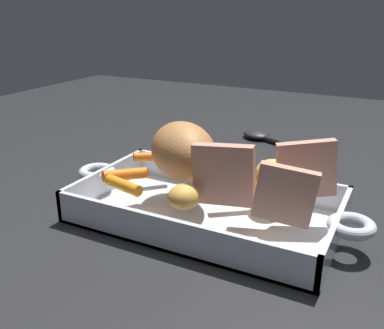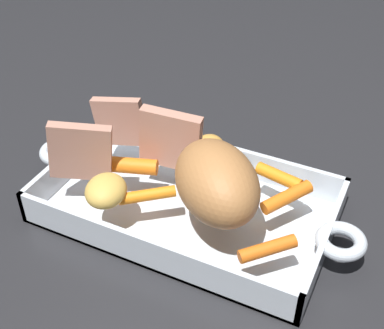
{
  "view_description": "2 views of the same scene",
  "coord_description": "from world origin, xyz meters",
  "px_view_note": "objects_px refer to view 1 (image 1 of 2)",
  "views": [
    {
      "loc": [
        -0.24,
        0.52,
        0.3
      ],
      "look_at": [
        0.02,
        0.01,
        0.09
      ],
      "focal_mm": 40.4,
      "sensor_mm": 36.0,
      "label": 1
    },
    {
      "loc": [
        0.23,
        -0.46,
        0.49
      ],
      "look_at": [
        -0.0,
        0.02,
        0.07
      ],
      "focal_mm": 49.22,
      "sensor_mm": 36.0,
      "label": 2
    }
  ],
  "objects_px": {
    "roast_slice_thin": "(224,175)",
    "roast_slice_outer": "(285,195)",
    "baby_carrot_northwest": "(239,178)",
    "serving_spoon": "(266,138)",
    "potato_whole": "(273,171)",
    "roast_slice_thick": "(306,169)",
    "baby_carrot_northeast": "(261,191)",
    "baby_carrot_center_right": "(125,175)",
    "potato_corner": "(181,196)",
    "baby_carrot_southwest": "(123,185)",
    "roasting_dish": "(206,210)",
    "baby_carrot_center_left": "(153,157)",
    "pork_roast": "(183,151)"
  },
  "relations": [
    {
      "from": "roast_slice_thin",
      "to": "serving_spoon",
      "type": "bearing_deg",
      "value": -79.63
    },
    {
      "from": "baby_carrot_northwest",
      "to": "serving_spoon",
      "type": "xyz_separation_m",
      "value": [
        0.07,
        -0.36,
        -0.05
      ]
    },
    {
      "from": "potato_corner",
      "to": "baby_carrot_northwest",
      "type": "bearing_deg",
      "value": -107.8
    },
    {
      "from": "roast_slice_thick",
      "to": "baby_carrot_southwest",
      "type": "xyz_separation_m",
      "value": [
        0.23,
        0.1,
        -0.03
      ]
    },
    {
      "from": "pork_roast",
      "to": "potato_whole",
      "type": "bearing_deg",
      "value": -160.56
    },
    {
      "from": "roast_slice_thin",
      "to": "baby_carrot_northwest",
      "type": "relative_size",
      "value": 1.15
    },
    {
      "from": "roast_slice_thick",
      "to": "baby_carrot_southwest",
      "type": "relative_size",
      "value": 1.26
    },
    {
      "from": "roast_slice_thin",
      "to": "potato_corner",
      "type": "height_order",
      "value": "roast_slice_thin"
    },
    {
      "from": "roast_slice_thick",
      "to": "roast_slice_outer",
      "type": "bearing_deg",
      "value": 86.88
    },
    {
      "from": "baby_carrot_southwest",
      "to": "serving_spoon",
      "type": "bearing_deg",
      "value": -97.51
    },
    {
      "from": "roast_slice_thick",
      "to": "baby_carrot_center_left",
      "type": "xyz_separation_m",
      "value": [
        0.26,
        -0.02,
        -0.03
      ]
    },
    {
      "from": "roast_slice_thin",
      "to": "potato_whole",
      "type": "height_order",
      "value": "roast_slice_thin"
    },
    {
      "from": "baby_carrot_northeast",
      "to": "potato_whole",
      "type": "relative_size",
      "value": 1.21
    },
    {
      "from": "roast_slice_outer",
      "to": "baby_carrot_northwest",
      "type": "relative_size",
      "value": 1.0
    },
    {
      "from": "roast_slice_thick",
      "to": "baby_carrot_northwest",
      "type": "xyz_separation_m",
      "value": [
        0.1,
        -0.0,
        -0.03
      ]
    },
    {
      "from": "roasting_dish",
      "to": "roast_slice_thin",
      "type": "height_order",
      "value": "roast_slice_thin"
    },
    {
      "from": "baby_carrot_center_left",
      "to": "potato_whole",
      "type": "distance_m",
      "value": 0.21
    },
    {
      "from": "baby_carrot_northwest",
      "to": "potato_corner",
      "type": "bearing_deg",
      "value": 72.2
    },
    {
      "from": "baby_carrot_northwest",
      "to": "baby_carrot_center_left",
      "type": "relative_size",
      "value": 1.06
    },
    {
      "from": "baby_carrot_center_right",
      "to": "pork_roast",
      "type": "bearing_deg",
      "value": -146.18
    },
    {
      "from": "roast_slice_thin",
      "to": "baby_carrot_center_right",
      "type": "bearing_deg",
      "value": -2.23
    },
    {
      "from": "roast_slice_thick",
      "to": "baby_carrot_northeast",
      "type": "xyz_separation_m",
      "value": [
        0.05,
        0.03,
        -0.03
      ]
    },
    {
      "from": "baby_carrot_northeast",
      "to": "baby_carrot_center_right",
      "type": "relative_size",
      "value": 1.02
    },
    {
      "from": "roast_slice_thick",
      "to": "potato_corner",
      "type": "height_order",
      "value": "roast_slice_thick"
    },
    {
      "from": "potato_whole",
      "to": "serving_spoon",
      "type": "distance_m",
      "value": 0.36
    },
    {
      "from": "baby_carrot_southwest",
      "to": "baby_carrot_center_right",
      "type": "height_order",
      "value": "baby_carrot_center_right"
    },
    {
      "from": "serving_spoon",
      "to": "pork_roast",
      "type": "bearing_deg",
      "value": 112.93
    },
    {
      "from": "roast_slice_thick",
      "to": "potato_whole",
      "type": "relative_size",
      "value": 1.35
    },
    {
      "from": "roast_slice_outer",
      "to": "baby_carrot_northwest",
      "type": "distance_m",
      "value": 0.13
    },
    {
      "from": "potato_whole",
      "to": "roasting_dish",
      "type": "bearing_deg",
      "value": 42.02
    },
    {
      "from": "roasting_dish",
      "to": "baby_carrot_northeast",
      "type": "xyz_separation_m",
      "value": [
        -0.08,
        -0.01,
        0.04
      ]
    },
    {
      "from": "pork_roast",
      "to": "potato_corner",
      "type": "height_order",
      "value": "pork_roast"
    },
    {
      "from": "baby_carrot_southwest",
      "to": "serving_spoon",
      "type": "height_order",
      "value": "baby_carrot_southwest"
    },
    {
      "from": "roast_slice_thin",
      "to": "roast_slice_outer",
      "type": "distance_m",
      "value": 0.09
    },
    {
      "from": "roast_slice_thin",
      "to": "roast_slice_outer",
      "type": "height_order",
      "value": "roast_slice_thin"
    },
    {
      "from": "baby_carrot_southwest",
      "to": "baby_carrot_center_right",
      "type": "bearing_deg",
      "value": -57.98
    },
    {
      "from": "baby_carrot_northwest",
      "to": "baby_carrot_northeast",
      "type": "bearing_deg",
      "value": 140.3
    },
    {
      "from": "pork_roast",
      "to": "baby_carrot_southwest",
      "type": "xyz_separation_m",
      "value": [
        0.05,
        0.08,
        -0.03
      ]
    },
    {
      "from": "roasting_dish",
      "to": "baby_carrot_center_left",
      "type": "distance_m",
      "value": 0.15
    },
    {
      "from": "roasting_dish",
      "to": "baby_carrot_northwest",
      "type": "distance_m",
      "value": 0.07
    },
    {
      "from": "pork_roast",
      "to": "baby_carrot_northeast",
      "type": "distance_m",
      "value": 0.14
    },
    {
      "from": "roasting_dish",
      "to": "baby_carrot_center_left",
      "type": "xyz_separation_m",
      "value": [
        0.13,
        -0.07,
        0.04
      ]
    },
    {
      "from": "baby_carrot_northeast",
      "to": "baby_carrot_southwest",
      "type": "height_order",
      "value": "baby_carrot_northeast"
    },
    {
      "from": "baby_carrot_northwest",
      "to": "serving_spoon",
      "type": "bearing_deg",
      "value": -78.52
    },
    {
      "from": "roasting_dish",
      "to": "potato_whole",
      "type": "height_order",
      "value": "potato_whole"
    },
    {
      "from": "roasting_dish",
      "to": "baby_carrot_northwest",
      "type": "xyz_separation_m",
      "value": [
        -0.03,
        -0.04,
        0.04
      ]
    },
    {
      "from": "baby_carrot_southwest",
      "to": "potato_corner",
      "type": "xyz_separation_m",
      "value": [
        -0.1,
        0.01,
        0.01
      ]
    },
    {
      "from": "baby_carrot_center_left",
      "to": "potato_whole",
      "type": "height_order",
      "value": "potato_whole"
    },
    {
      "from": "pork_roast",
      "to": "serving_spoon",
      "type": "height_order",
      "value": "pork_roast"
    },
    {
      "from": "pork_roast",
      "to": "baby_carrot_center_right",
      "type": "bearing_deg",
      "value": 33.82
    }
  ]
}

